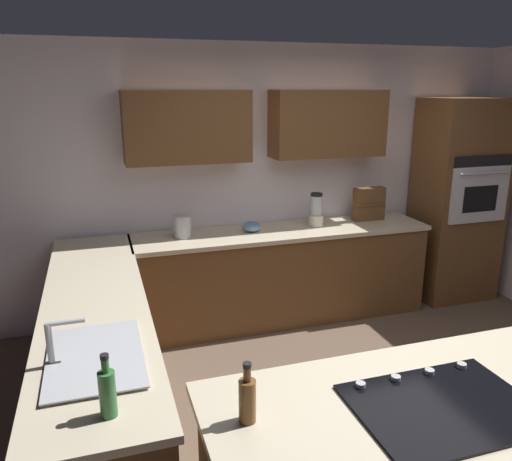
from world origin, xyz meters
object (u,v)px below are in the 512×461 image
(spice_rack, at_px, (369,204))
(oil_bottle, at_px, (247,399))
(cooktop, at_px, (444,406))
(wall_oven, at_px, (457,201))
(blender, at_px, (316,212))
(sink_unit, at_px, (93,357))
(dish_soap_bottle, at_px, (107,392))
(kettle, at_px, (182,226))
(mixing_bowl, at_px, (252,226))

(spice_rack, distance_m, oil_bottle, 3.42)
(cooktop, distance_m, spice_rack, 3.15)
(wall_oven, relative_size, blender, 6.49)
(blender, bearing_deg, cooktop, 76.55)
(cooktop, bearing_deg, wall_oven, -129.21)
(wall_oven, height_order, sink_unit, wall_oven)
(dish_soap_bottle, bearing_deg, kettle, -106.35)
(blender, relative_size, mixing_bowl, 1.89)
(wall_oven, height_order, dish_soap_bottle, wall_oven)
(spice_rack, bearing_deg, oil_bottle, 52.33)
(spice_rack, bearing_deg, cooktop, 66.05)
(blender, bearing_deg, spice_rack, -175.46)
(sink_unit, bearing_deg, wall_oven, -152.22)
(kettle, height_order, dish_soap_bottle, dish_soap_bottle)
(cooktop, xyz_separation_m, spice_rack, (-1.28, -2.87, 0.16))
(sink_unit, height_order, cooktop, sink_unit)
(cooktop, relative_size, dish_soap_bottle, 2.71)
(mixing_bowl, height_order, spice_rack, spice_rack)
(spice_rack, bearing_deg, dish_soap_bottle, 43.68)
(blender, distance_m, kettle, 1.30)
(wall_oven, xyz_separation_m, cooktop, (2.28, 2.79, -0.14))
(blender, bearing_deg, wall_oven, 178.70)
(wall_oven, distance_m, spice_rack, 1.00)
(wall_oven, xyz_separation_m, blender, (1.60, -0.04, -0.01))
(mixing_bowl, xyz_separation_m, dish_soap_bottle, (1.37, 2.45, 0.06))
(kettle, bearing_deg, wall_oven, 179.28)
(dish_soap_bottle, bearing_deg, mixing_bowl, -119.17)
(kettle, bearing_deg, spice_rack, -178.56)
(cooktop, bearing_deg, blender, -103.45)
(mixing_bowl, relative_size, spice_rack, 0.52)
(mixing_bowl, height_order, oil_bottle, oil_bottle)
(cooktop, height_order, blender, blender)
(wall_oven, height_order, spice_rack, wall_oven)
(blender, relative_size, kettle, 1.59)
(oil_bottle, bearing_deg, spice_rack, -127.67)
(sink_unit, height_order, dish_soap_bottle, dish_soap_bottle)
(blender, bearing_deg, sink_unit, 43.53)
(sink_unit, xyz_separation_m, spice_rack, (-2.68, -2.02, 0.15))
(mixing_bowl, xyz_separation_m, spice_rack, (-1.25, -0.05, 0.12))
(blender, distance_m, spice_rack, 0.60)
(wall_oven, xyz_separation_m, mixing_bowl, (2.25, -0.04, -0.10))
(cooktop, height_order, spice_rack, spice_rack)
(mixing_bowl, relative_size, kettle, 0.84)
(spice_rack, xyz_separation_m, kettle, (1.90, 0.05, -0.06))
(blender, bearing_deg, oil_bottle, 60.74)
(cooktop, relative_size, mixing_bowl, 4.43)
(cooktop, xyz_separation_m, blender, (-0.68, -2.83, 0.13))
(blender, distance_m, oil_bottle, 3.05)
(dish_soap_bottle, bearing_deg, sink_unit, -83.05)
(wall_oven, bearing_deg, dish_soap_bottle, 33.74)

